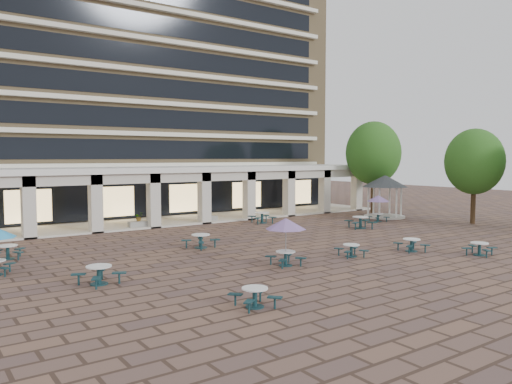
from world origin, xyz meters
TOP-DOWN VIEW (x-y plane):
  - ground at (0.00, 0.00)m, footprint 120.00×120.00m
  - apartment_building at (0.00, 25.47)m, footprint 40.00×15.50m
  - retail_arcade at (0.00, 14.80)m, footprint 42.00×6.60m
  - picnic_table_0 at (-7.17, -7.70)m, footprint 1.64×1.64m
  - picnic_table_1 at (1.93, -3.43)m, footprint 1.71×1.71m
  - picnic_table_2 at (7.72, -7.06)m, footprint 1.76×1.76m
  - picnic_table_3 at (5.70, -4.30)m, footprint 1.84×1.84m
  - picnic_table_5 at (-10.57, -1.53)m, footprint 2.06×2.06m
  - picnic_table_6 at (-2.19, -3.16)m, footprint 1.96×1.96m
  - picnic_table_7 at (10.02, 3.48)m, footprint 2.38×2.38m
  - picnic_table_8 at (-12.75, 6.17)m, footprint 1.84×1.84m
  - picnic_table_11 at (14.00, 5.33)m, footprint 1.82×1.82m
  - picnic_table_12 at (-3.23, 3.29)m, footprint 2.08×2.08m
  - picnic_table_13 at (5.92, 10.00)m, footprint 2.16×2.16m
  - gazebo at (16.58, 6.86)m, footprint 3.86×3.86m
  - tree_east_a at (19.11, 0.28)m, footprint 4.42×4.42m
  - tree_east_c at (18.73, 10.11)m, footprint 5.09×5.09m
  - planter_left at (-3.07, 12.90)m, footprint 1.50×0.69m
  - planter_right at (2.67, 12.90)m, footprint 1.50×0.71m

SIDE VIEW (x-z plane):
  - ground at x=0.00m, z-range 0.00..0.00m
  - picnic_table_1 at x=1.93m, z-range 0.06..0.71m
  - picnic_table_2 at x=7.72m, z-range 0.07..0.74m
  - picnic_table_0 at x=-7.17m, z-range 0.07..0.75m
  - picnic_table_3 at x=5.70m, z-range 0.07..0.76m
  - picnic_table_8 at x=-12.75m, z-range 0.07..0.78m
  - planter_left at x=-3.07m, z-range -0.15..1.01m
  - planter_right at x=2.67m, z-range -0.14..1.04m
  - picnic_table_5 at x=-10.57m, z-range 0.07..0.84m
  - picnic_table_12 at x=-3.23m, z-range 0.08..0.86m
  - picnic_table_13 at x=5.92m, z-range 0.08..0.92m
  - picnic_table_7 at x=10.02m, z-range 0.08..0.95m
  - picnic_table_11 at x=14.00m, z-range 0.74..2.84m
  - picnic_table_6 at x=-2.19m, z-range 0.79..3.05m
  - gazebo at x=16.58m, z-range 0.91..4.50m
  - retail_arcade at x=0.00m, z-range 0.80..5.20m
  - tree_east_a at x=19.11m, z-range 1.13..8.49m
  - tree_east_c at x=18.73m, z-range 1.30..9.77m
  - apartment_building at x=0.00m, z-range 0.00..25.20m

